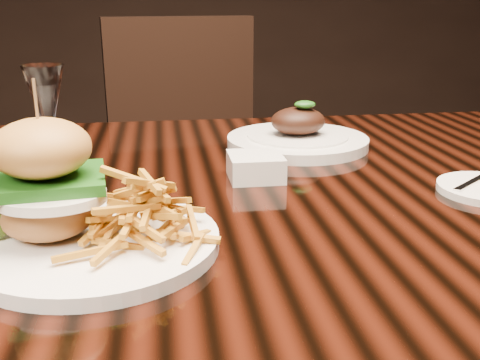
{
  "coord_description": "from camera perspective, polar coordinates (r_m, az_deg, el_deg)",
  "views": [
    {
      "loc": [
        -0.11,
        -0.75,
        1.0
      ],
      "look_at": [
        -0.02,
        -0.17,
        0.81
      ],
      "focal_mm": 42.0,
      "sensor_mm": 36.0,
      "label": 1
    }
  ],
  "objects": [
    {
      "name": "burger_plate",
      "position": [
        0.6,
        -15.03,
        -2.69
      ],
      "size": [
        0.26,
        0.26,
        0.18
      ],
      "rotation": [
        0.0,
        0.0,
        -0.1
      ],
      "color": "white",
      "rests_on": "dining_table"
    },
    {
      "name": "far_dish",
      "position": [
        1.0,
        5.86,
        4.31
      ],
      "size": [
        0.25,
        0.25,
        0.08
      ],
      "rotation": [
        0.0,
        0.0,
        -0.14
      ],
      "color": "white",
      "rests_on": "dining_table"
    },
    {
      "name": "wine_glass",
      "position": [
        0.86,
        -19.14,
        8.09
      ],
      "size": [
        0.06,
        0.06,
        0.16
      ],
      "color": "white",
      "rests_on": "dining_table"
    },
    {
      "name": "dining_table",
      "position": [
        0.83,
        -0.03,
        -5.41
      ],
      "size": [
        1.6,
        0.9,
        0.75
      ],
      "color": "black",
      "rests_on": "ground"
    },
    {
      "name": "water_tumbler",
      "position": [
        0.78,
        -18.83,
        1.46
      ],
      "size": [
        0.06,
        0.06,
        0.08
      ],
      "primitive_type": "cylinder",
      "color": "white",
      "rests_on": "dining_table"
    },
    {
      "name": "ramekin",
      "position": [
        0.82,
        1.58,
        1.36
      ],
      "size": [
        0.1,
        0.1,
        0.04
      ],
      "primitive_type": "cube",
      "rotation": [
        0.0,
        0.0,
        0.4
      ],
      "color": "white",
      "rests_on": "dining_table"
    },
    {
      "name": "chair_far",
      "position": [
        1.71,
        -5.0,
        2.18
      ],
      "size": [
        0.53,
        0.53,
        0.95
      ],
      "rotation": [
        0.0,
        0.0,
        0.17
      ],
      "color": "black",
      "rests_on": "ground"
    }
  ]
}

